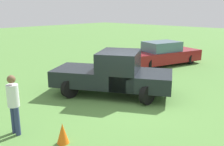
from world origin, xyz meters
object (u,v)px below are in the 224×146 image
at_px(pickup_truck, 115,73).
at_px(sedan_near, 164,54).
at_px(person_visitor, 13,101).
at_px(traffic_cone, 63,133).

bearing_deg(pickup_truck, sedan_near, -105.27).
height_order(pickup_truck, sedan_near, pickup_truck).
relative_size(pickup_truck, person_visitor, 2.95).
distance_m(sedan_near, traffic_cone, 10.51).
height_order(sedan_near, traffic_cone, sedan_near).
relative_size(sedan_near, person_visitor, 2.98).
xyz_separation_m(sedan_near, traffic_cone, (10.03, 3.10, -0.40)).
bearing_deg(pickup_truck, traffic_cone, 83.49).
bearing_deg(sedan_near, pickup_truck, -148.57).
distance_m(pickup_truck, traffic_cone, 4.14).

